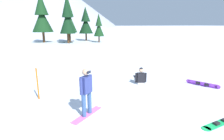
{
  "coord_description": "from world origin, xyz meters",
  "views": [
    {
      "loc": [
        -2.96,
        -5.17,
        3.19
      ],
      "look_at": [
        -0.04,
        3.01,
        1.0
      ],
      "focal_mm": 29.11,
      "sensor_mm": 36.0,
      "label": 1
    }
  ],
  "objects_px": {
    "pine_tree_broad": "(69,18)",
    "pine_tree_young": "(67,19)",
    "snowboarder_foreground": "(86,91)",
    "pine_tree_twin": "(42,16)",
    "trail_marker_pole": "(38,84)",
    "snowboarder_midground": "(140,77)",
    "loose_snowboard_near_right": "(202,84)",
    "pine_tree_tall": "(99,27)",
    "pine_tree_slender": "(86,22)",
    "loose_snowboard_far_spare": "(220,123)"
  },
  "relations": [
    {
      "from": "snowboarder_foreground",
      "to": "loose_snowboard_far_spare",
      "type": "relative_size",
      "value": 0.98
    },
    {
      "from": "pine_tree_tall",
      "to": "snowboarder_foreground",
      "type": "bearing_deg",
      "value": -106.66
    },
    {
      "from": "snowboarder_foreground",
      "to": "pine_tree_broad",
      "type": "distance_m",
      "value": 29.41
    },
    {
      "from": "pine_tree_broad",
      "to": "pine_tree_young",
      "type": "relative_size",
      "value": 1.04
    },
    {
      "from": "loose_snowboard_near_right",
      "to": "pine_tree_twin",
      "type": "distance_m",
      "value": 29.82
    },
    {
      "from": "loose_snowboard_far_spare",
      "to": "pine_tree_twin",
      "type": "bearing_deg",
      "value": 100.15
    },
    {
      "from": "snowboarder_midground",
      "to": "loose_snowboard_far_spare",
      "type": "relative_size",
      "value": 1.03
    },
    {
      "from": "snowboarder_foreground",
      "to": "pine_tree_tall",
      "type": "bearing_deg",
      "value": 73.34
    },
    {
      "from": "snowboarder_midground",
      "to": "loose_snowboard_near_right",
      "type": "bearing_deg",
      "value": -29.57
    },
    {
      "from": "snowboarder_foreground",
      "to": "trail_marker_pole",
      "type": "xyz_separation_m",
      "value": [
        -1.68,
        2.13,
        -0.22
      ]
    },
    {
      "from": "pine_tree_young",
      "to": "loose_snowboard_far_spare",
      "type": "bearing_deg",
      "value": -86.67
    },
    {
      "from": "snowboarder_foreground",
      "to": "trail_marker_pole",
      "type": "relative_size",
      "value": 1.23
    },
    {
      "from": "loose_snowboard_far_spare",
      "to": "loose_snowboard_near_right",
      "type": "distance_m",
      "value": 3.91
    },
    {
      "from": "snowboarder_midground",
      "to": "pine_tree_tall",
      "type": "xyz_separation_m",
      "value": [
        4.28,
        23.59,
        2.44
      ]
    },
    {
      "from": "pine_tree_young",
      "to": "pine_tree_twin",
      "type": "height_order",
      "value": "pine_tree_twin"
    },
    {
      "from": "pine_tree_slender",
      "to": "pine_tree_tall",
      "type": "xyz_separation_m",
      "value": [
        1.46,
        -4.32,
        -0.81
      ]
    },
    {
      "from": "pine_tree_tall",
      "to": "pine_tree_broad",
      "type": "bearing_deg",
      "value": 150.14
    },
    {
      "from": "loose_snowboard_far_spare",
      "to": "pine_tree_broad",
      "type": "relative_size",
      "value": 0.22
    },
    {
      "from": "snowboarder_midground",
      "to": "trail_marker_pole",
      "type": "relative_size",
      "value": 1.3
    },
    {
      "from": "pine_tree_young",
      "to": "loose_snowboard_near_right",
      "type": "bearing_deg",
      "value": -80.94
    },
    {
      "from": "snowboarder_foreground",
      "to": "pine_tree_twin",
      "type": "height_order",
      "value": "pine_tree_twin"
    },
    {
      "from": "pine_tree_slender",
      "to": "pine_tree_tall",
      "type": "distance_m",
      "value": 4.63
    },
    {
      "from": "loose_snowboard_far_spare",
      "to": "pine_tree_young",
      "type": "distance_m",
      "value": 28.77
    },
    {
      "from": "pine_tree_twin",
      "to": "pine_tree_tall",
      "type": "relative_size",
      "value": 1.66
    },
    {
      "from": "pine_tree_twin",
      "to": "loose_snowboard_near_right",
      "type": "bearing_deg",
      "value": -74.22
    },
    {
      "from": "snowboarder_midground",
      "to": "loose_snowboard_near_right",
      "type": "xyz_separation_m",
      "value": [
        2.85,
        -1.62,
        -0.19
      ]
    },
    {
      "from": "pine_tree_broad",
      "to": "pine_tree_young",
      "type": "bearing_deg",
      "value": -102.33
    },
    {
      "from": "loose_snowboard_far_spare",
      "to": "loose_snowboard_near_right",
      "type": "height_order",
      "value": "loose_snowboard_near_right"
    },
    {
      "from": "snowboarder_foreground",
      "to": "pine_tree_twin",
      "type": "relative_size",
      "value": 0.21
    },
    {
      "from": "pine_tree_broad",
      "to": "pine_tree_twin",
      "type": "relative_size",
      "value": 0.94
    },
    {
      "from": "pine_tree_twin",
      "to": "pine_tree_tall",
      "type": "distance_m",
      "value": 10.13
    },
    {
      "from": "snowboarder_foreground",
      "to": "pine_tree_broad",
      "type": "bearing_deg",
      "value": 84.14
    },
    {
      "from": "trail_marker_pole",
      "to": "pine_tree_young",
      "type": "height_order",
      "value": "pine_tree_young"
    },
    {
      "from": "pine_tree_young",
      "to": "snowboarder_foreground",
      "type": "bearing_deg",
      "value": -95.19
    },
    {
      "from": "pine_tree_slender",
      "to": "loose_snowboard_near_right",
      "type": "bearing_deg",
      "value": -89.95
    },
    {
      "from": "snowboarder_foreground",
      "to": "trail_marker_pole",
      "type": "bearing_deg",
      "value": 128.26
    },
    {
      "from": "trail_marker_pole",
      "to": "pine_tree_slender",
      "type": "bearing_deg",
      "value": 74.14
    },
    {
      "from": "pine_tree_slender",
      "to": "snowboarder_foreground",
      "type": "bearing_deg",
      "value": -101.83
    },
    {
      "from": "snowboarder_foreground",
      "to": "loose_snowboard_far_spare",
      "type": "height_order",
      "value": "snowboarder_foreground"
    },
    {
      "from": "loose_snowboard_near_right",
      "to": "snowboarder_foreground",
      "type": "bearing_deg",
      "value": -170.68
    },
    {
      "from": "pine_tree_young",
      "to": "snowboarder_midground",
      "type": "bearing_deg",
      "value": -87.13
    },
    {
      "from": "snowboarder_foreground",
      "to": "snowboarder_midground",
      "type": "xyz_separation_m",
      "value": [
        3.58,
        2.67,
        -0.6
      ]
    },
    {
      "from": "pine_tree_broad",
      "to": "trail_marker_pole",
      "type": "bearing_deg",
      "value": -99.82
    },
    {
      "from": "pine_tree_young",
      "to": "pine_tree_slender",
      "type": "xyz_separation_m",
      "value": [
        4.01,
        4.21,
        -0.57
      ]
    },
    {
      "from": "pine_tree_broad",
      "to": "pine_tree_tall",
      "type": "height_order",
      "value": "pine_tree_broad"
    },
    {
      "from": "pine_tree_broad",
      "to": "pine_tree_young",
      "type": "distance_m",
      "value": 2.76
    },
    {
      "from": "trail_marker_pole",
      "to": "snowboarder_foreground",
      "type": "bearing_deg",
      "value": -51.74
    },
    {
      "from": "snowboarder_foreground",
      "to": "pine_tree_broad",
      "type": "relative_size",
      "value": 0.22
    },
    {
      "from": "snowboarder_midground",
      "to": "trail_marker_pole",
      "type": "bearing_deg",
      "value": -174.14
    },
    {
      "from": "snowboarder_midground",
      "to": "pine_tree_broad",
      "type": "bearing_deg",
      "value": 91.3
    }
  ]
}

